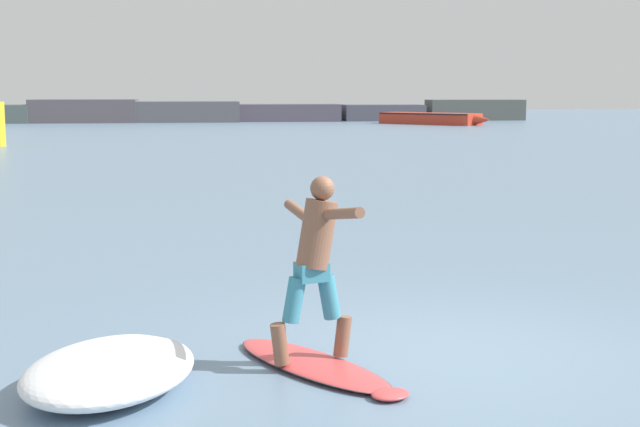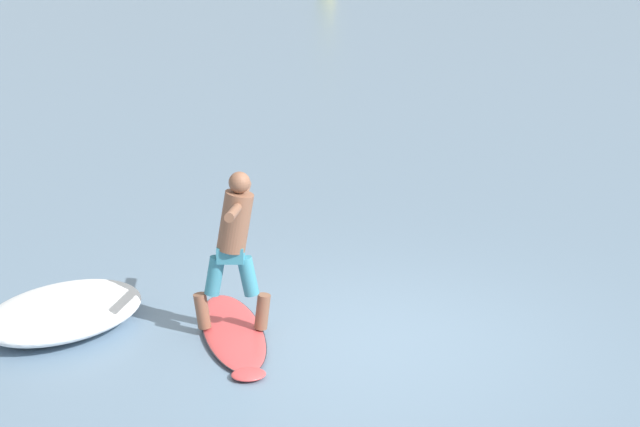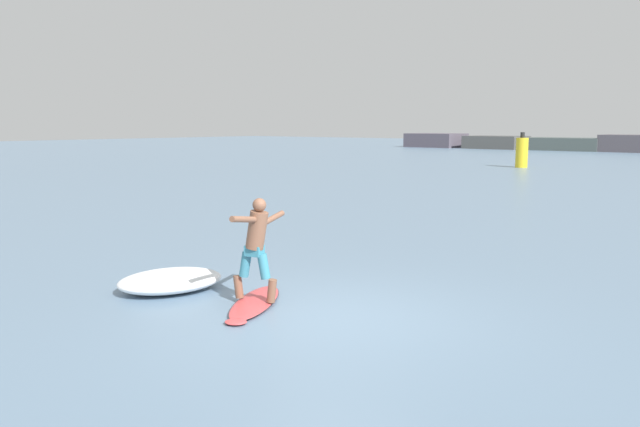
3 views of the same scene
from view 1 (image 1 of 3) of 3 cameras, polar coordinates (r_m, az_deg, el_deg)
name	(u,v)px [view 1 (image 1 of 3)]	position (r m, az deg, el deg)	size (l,w,h in m)	color
ground_plane	(451,352)	(8.41, 8.41, -8.75)	(200.00, 200.00, 0.00)	slate
rock_jetty_breakwater	(108,112)	(69.76, -13.40, 6.33)	(61.19, 5.08, 1.72)	#564E59
surfboard	(314,365)	(7.82, -0.36, -9.67)	(1.46, 2.07, 0.21)	#DE4749
surfer	(316,255)	(7.63, -0.27, -2.64)	(0.78, 1.49, 1.61)	brown
fishing_boat_near_jetty	(432,118)	(64.18, 7.21, 6.07)	(6.65, 7.48, 0.81)	red
wave_foam_at_tail	(110,370)	(7.44, -13.31, -9.73)	(1.83, 2.10, 0.34)	white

